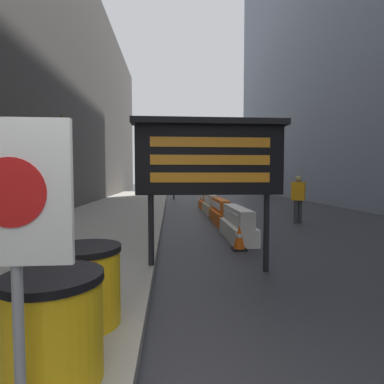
# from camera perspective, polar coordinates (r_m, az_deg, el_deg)

# --- Properties ---
(building_left_facade) EXTENTS (0.40, 50.40, 13.33)m
(building_left_facade) POSITION_cam_1_polar(r_m,az_deg,el_deg) (13.37, -27.14, 24.67)
(building_left_facade) COLOR #4C4742
(building_left_facade) RESTS_ON ground_plane
(bare_tree) EXTENTS (1.69, 1.78, 3.45)m
(bare_tree) POSITION_cam_1_polar(r_m,az_deg,el_deg) (10.03, -27.71, 4.19)
(bare_tree) COLOR #4C3D2D
(bare_tree) RESTS_ON sidewalk_left
(barrel_drum_foreground) EXTENTS (0.72, 0.72, 0.81)m
(barrel_drum_foreground) POSITION_cam_1_polar(r_m,az_deg,el_deg) (2.61, -24.84, -22.43)
(barrel_drum_foreground) COLOR yellow
(barrel_drum_foreground) RESTS_ON sidewalk_left
(barrel_drum_middle) EXTENTS (0.72, 0.72, 0.81)m
(barrel_drum_middle) POSITION_cam_1_polar(r_m,az_deg,el_deg) (3.38, -19.62, -16.33)
(barrel_drum_middle) COLOR yellow
(barrel_drum_middle) RESTS_ON sidewalk_left
(warning_sign) EXTENTS (0.64, 0.08, 1.83)m
(warning_sign) POSITION_cam_1_polar(r_m,az_deg,el_deg) (1.91, -30.87, -4.21)
(warning_sign) COLOR gray
(warning_sign) RESTS_ON sidewalk_left
(message_board) EXTENTS (2.62, 0.36, 2.62)m
(message_board) POSITION_cam_1_polar(r_m,az_deg,el_deg) (5.11, 3.41, 6.35)
(message_board) COLOR black
(message_board) RESTS_ON ground_plane
(jersey_barrier_white) EXTENTS (0.59, 2.19, 0.85)m
(jersey_barrier_white) POSITION_cam_1_polar(r_m,az_deg,el_deg) (8.05, 8.64, -6.24)
(jersey_barrier_white) COLOR silver
(jersey_barrier_white) RESTS_ON ground_plane
(jersey_barrier_orange_far) EXTENTS (0.51, 2.17, 0.86)m
(jersey_barrier_orange_far) POSITION_cam_1_polar(r_m,az_deg,el_deg) (10.69, 5.40, -3.88)
(jersey_barrier_orange_far) COLOR orange
(jersey_barrier_orange_far) RESTS_ON ground_plane
(jersey_barrier_cream) EXTENTS (0.51, 2.17, 0.86)m
(jersey_barrier_cream) POSITION_cam_1_polar(r_m,az_deg,el_deg) (13.31, 3.50, -2.50)
(jersey_barrier_cream) COLOR beige
(jersey_barrier_cream) RESTS_ON ground_plane
(jersey_barrier_orange_near) EXTENTS (0.55, 1.62, 0.80)m
(jersey_barrier_orange_near) POSITION_cam_1_polar(r_m,az_deg,el_deg) (15.36, 2.46, -1.84)
(jersey_barrier_orange_near) COLOR orange
(jersey_barrier_orange_near) RESTS_ON ground_plane
(traffic_cone_near) EXTENTS (0.32, 0.32, 0.57)m
(traffic_cone_near) POSITION_cam_1_polar(r_m,az_deg,el_deg) (6.89, 8.99, -8.62)
(traffic_cone_near) COLOR black
(traffic_cone_near) RESTS_ON ground_plane
(traffic_light_near_curb) EXTENTS (0.28, 0.45, 3.46)m
(traffic_light_near_curb) POSITION_cam_1_polar(r_m,az_deg,el_deg) (21.11, -3.50, 5.38)
(traffic_light_near_curb) COLOR #2D2D30
(traffic_light_near_curb) RESTS_ON ground_plane
(traffic_light_far_side) EXTENTS (0.28, 0.45, 4.55)m
(traffic_light_far_side) POSITION_cam_1_polar(r_m,az_deg,el_deg) (23.93, 13.83, 6.82)
(traffic_light_far_side) COLOR #2D2D30
(traffic_light_far_side) RESTS_ON ground_plane
(pedestrian_worker) EXTENTS (0.51, 0.46, 1.68)m
(pedestrian_worker) POSITION_cam_1_polar(r_m,az_deg,el_deg) (11.19, 19.57, -0.58)
(pedestrian_worker) COLOR #333338
(pedestrian_worker) RESTS_ON ground_plane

